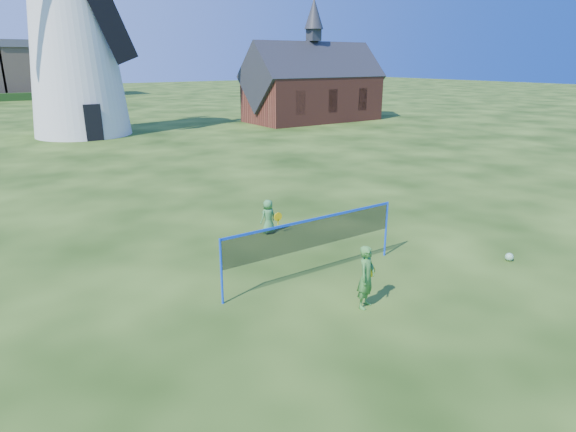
# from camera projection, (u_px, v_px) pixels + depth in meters

# --- Properties ---
(ground) EXTENTS (220.00, 220.00, 0.00)m
(ground) POSITION_uv_depth(u_px,v_px,m) (293.00, 280.00, 11.89)
(ground) COLOR black
(ground) RESTS_ON ground
(windmill) EXTENTS (15.68, 6.58, 20.55)m
(windmill) POSITION_uv_depth(u_px,v_px,m) (72.00, 33.00, 32.80)
(windmill) COLOR white
(windmill) RESTS_ON ground
(chapel) EXTENTS (12.01, 5.82, 10.15)m
(chapel) POSITION_uv_depth(u_px,v_px,m) (313.00, 88.00, 42.29)
(chapel) COLOR brown
(chapel) RESTS_ON ground
(badminton_net) EXTENTS (5.05, 0.05, 1.55)m
(badminton_net) POSITION_uv_depth(u_px,v_px,m) (313.00, 234.00, 11.73)
(badminton_net) COLOR blue
(badminton_net) RESTS_ON ground
(player_girl) EXTENTS (0.73, 0.52, 1.43)m
(player_girl) POSITION_uv_depth(u_px,v_px,m) (366.00, 277.00, 10.41)
(player_girl) COLOR #3F8435
(player_girl) RESTS_ON ground
(player_boy) EXTENTS (0.64, 0.43, 1.08)m
(player_boy) POSITION_uv_depth(u_px,v_px,m) (268.00, 217.00, 14.97)
(player_boy) COLOR #408544
(player_boy) RESTS_ON ground
(play_ball) EXTENTS (0.22, 0.22, 0.22)m
(play_ball) POSITION_uv_depth(u_px,v_px,m) (509.00, 257.00, 13.01)
(play_ball) COLOR green
(play_ball) RESTS_ON ground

